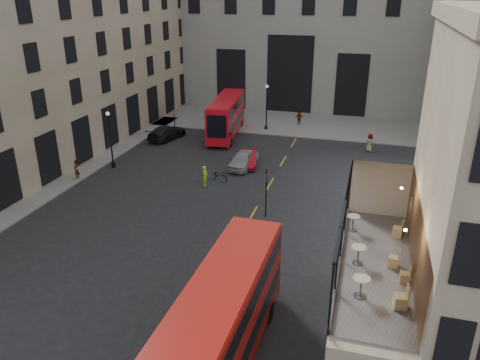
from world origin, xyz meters
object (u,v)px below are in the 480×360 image
(car_c, at_px, (167,132))
(street_lamp_b, at_px, (266,110))
(cafe_chair_a, at_px, (401,301))
(traffic_light_far, at_px, (174,117))
(cafe_table_near, at_px, (361,284))
(bus_near, at_px, (222,321))
(cafe_table_far, at_px, (353,221))
(cafe_chair_d, at_px, (398,231))
(pedestrian_b, at_px, (229,123))
(pedestrian_c, at_px, (299,118))
(car_a, at_px, (243,159))
(bicycle, at_px, (219,175))
(pedestrian_e, at_px, (76,170))
(pedestrian_a, at_px, (215,121))
(cafe_table_mid, at_px, (358,252))
(cafe_chair_b, at_px, (405,277))
(cafe_chair_c, at_px, (394,261))
(car_b, at_px, (248,158))
(pedestrian_d, at_px, (370,143))
(bus_far, at_px, (226,115))
(traffic_light_near, at_px, (266,186))
(cyclist, at_px, (205,176))
(street_lamp_a, at_px, (111,143))

(car_c, bearing_deg, street_lamp_b, -133.74)
(cafe_chair_a, bearing_deg, traffic_light_far, 126.12)
(cafe_table_near, bearing_deg, street_lamp_b, 108.15)
(traffic_light_far, relative_size, bus_near, 0.33)
(cafe_table_near, relative_size, cafe_table_far, 1.09)
(cafe_chair_d, bearing_deg, pedestrian_b, 120.71)
(pedestrian_c, bearing_deg, car_a, 78.86)
(car_c, relative_size, cafe_table_near, 6.21)
(bicycle, bearing_deg, pedestrian_e, 126.43)
(pedestrian_a, xyz_separation_m, cafe_chair_a, (19.45, -35.67, 3.93))
(cafe_table_near, bearing_deg, cafe_table_mid, 95.04)
(bus_near, height_order, cafe_chair_b, cafe_chair_b)
(pedestrian_e, distance_m, cafe_chair_b, 30.65)
(pedestrian_a, bearing_deg, cafe_chair_c, -50.60)
(cafe_chair_b, bearing_deg, cafe_table_near, -138.63)
(bus_near, height_order, cafe_chair_a, cafe_chair_a)
(car_b, relative_size, cafe_chair_b, 5.48)
(car_b, bearing_deg, bus_near, -92.75)
(street_lamp_b, height_order, bus_near, street_lamp_b)
(cafe_table_far, bearing_deg, pedestrian_b, 117.66)
(cafe_table_far, bearing_deg, pedestrian_e, 154.12)
(pedestrian_e, xyz_separation_m, cafe_chair_a, (25.95, -17.23, 4.00))
(pedestrian_d, distance_m, cafe_chair_a, 32.33)
(street_lamp_b, height_order, cafe_chair_d, cafe_chair_d)
(street_lamp_b, bearing_deg, bus_far, -138.69)
(cafe_table_far, bearing_deg, cafe_table_mid, -82.90)
(car_a, xyz_separation_m, cafe_table_mid, (11.06, -21.46, 4.36))
(car_b, height_order, pedestrian_c, pedestrian_c)
(bus_near, bearing_deg, bus_far, 107.08)
(traffic_light_near, relative_size, cafe_chair_a, 3.93)
(pedestrian_a, relative_size, pedestrian_e, 1.07)
(street_lamp_b, distance_m, cafe_chair_a, 39.21)
(pedestrian_a, relative_size, cafe_table_mid, 2.35)
(pedestrian_b, bearing_deg, car_a, -87.85)
(pedestrian_a, xyz_separation_m, cafe_table_mid, (17.77, -33.04, 4.18))
(cafe_chair_a, bearing_deg, pedestrian_e, 146.42)
(cafe_table_far, bearing_deg, cafe_chair_a, -69.93)
(bus_far, relative_size, pedestrian_d, 5.91)
(car_b, xyz_separation_m, cafe_table_mid, (10.78, -22.15, 4.45))
(cafe_table_mid, distance_m, cafe_chair_a, 3.14)
(traffic_light_near, height_order, pedestrian_c, traffic_light_near)
(car_c, xyz_separation_m, cyclist, (8.54, -11.26, 0.12))
(pedestrian_c, distance_m, cafe_chair_a, 41.16)
(traffic_light_near, relative_size, cafe_table_mid, 4.65)
(street_lamp_b, relative_size, pedestrian_b, 2.70)
(pedestrian_a, height_order, pedestrian_c, pedestrian_a)
(pedestrian_c, height_order, cafe_table_near, cafe_table_near)
(street_lamp_a, relative_size, pedestrian_a, 2.77)
(car_c, bearing_deg, cafe_table_mid, 140.89)
(cafe_table_near, bearing_deg, cafe_chair_a, -10.26)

